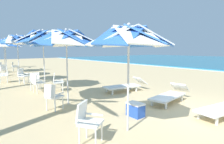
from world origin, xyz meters
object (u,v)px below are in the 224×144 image
Objects in this scene: plastic_chair_9 at (14,66)px; beach_umbrella_2 at (43,38)px; plastic_chair_1 at (53,95)px; sun_lounger_2 at (170,95)px; plastic_chair_7 at (3,69)px; plastic_chair_6 at (23,75)px; sun_lounger_3 at (126,85)px; plastic_chair_5 at (5,74)px; plastic_chair_2 at (57,81)px; plastic_chair_4 at (37,82)px; cooler_box at (135,109)px; beach_umbrella_0 at (129,38)px; beach_umbrella_1 at (66,39)px; plastic_chair_0 at (88,120)px; beach_umbrella_3 at (17,40)px; beach_umbrella_5 at (4,43)px; plastic_chair_8 at (1,66)px; plastic_chair_3 at (35,80)px; beach_umbrella_4 at (5,43)px.

beach_umbrella_2 is at bearing -3.30° from plastic_chair_9.
sun_lounger_2 is at bearing 64.15° from plastic_chair_1.
plastic_chair_1 and plastic_chair_7 have the same top height.
plastic_chair_6 is 6.07m from sun_lounger_3.
beach_umbrella_2 is at bearing 17.22° from plastic_chair_5.
sun_lounger_2 is at bearing 23.52° from plastic_chair_6.
beach_umbrella_2 is 3.32× the size of plastic_chair_2.
plastic_chair_1 is 1.00× the size of plastic_chair_4.
sun_lounger_2 is 2.08m from cooler_box.
plastic_chair_1 is 2.83m from plastic_chair_4.
beach_umbrella_1 is at bearing -177.61° from beach_umbrella_0.
beach_umbrella_0 is 2.93× the size of plastic_chair_1.
plastic_chair_0 and plastic_chair_6 have the same top height.
beach_umbrella_3 is at bearing -176.93° from beach_umbrella_1.
beach_umbrella_1 reaches higher than cooler_box.
beach_umbrella_5 is at bearing -164.67° from sun_lounger_3.
plastic_chair_8 is 14.63m from cooler_box.
beach_umbrella_5 is at bearing -176.37° from plastic_chair_2.
plastic_chair_1 is at bearing -2.80° from beach_umbrella_5.
plastic_chair_5 is at bearing -173.31° from beach_umbrella_0.
beach_umbrella_1 reaches higher than plastic_chair_3.
beach_umbrella_2 is at bearing -170.74° from cooler_box.
sun_lounger_2 is at bearing 18.17° from beach_umbrella_4.
beach_umbrella_3 is 3.27× the size of plastic_chair_6.
sun_lounger_2 is (4.61, 3.34, -0.22)m from plastic_chair_4.
beach_umbrella_5 is at bearing -166.98° from sun_lounger_2.
plastic_chair_2 is 9.82m from plastic_chair_9.
plastic_chair_9 is (-8.87, 0.90, 0.00)m from plastic_chair_3.
beach_umbrella_3 is at bearing -1.97° from beach_umbrella_5.
beach_umbrella_4 is 9.30m from sun_lounger_3.
beach_umbrella_5 is (-8.69, -0.25, 0.01)m from beach_umbrella_2.
plastic_chair_2 is at bearing 164.22° from plastic_chair_0.
plastic_chair_0 is 9.08m from plastic_chair_5.
sun_lounger_2 is (7.92, 3.34, -2.18)m from beach_umbrella_3.
beach_umbrella_3 is 1.28× the size of sun_lounger_2.
plastic_chair_2 is 9.54m from beach_umbrella_5.
plastic_chair_1 is 0.32× the size of beach_umbrella_4.
beach_umbrella_5 is (-5.16, 0.84, 1.99)m from plastic_chair_5.
plastic_chair_7 is at bearing -176.89° from plastic_chair_3.
plastic_chair_5 is 1.00× the size of plastic_chair_7.
plastic_chair_7 is at bearing -176.51° from beach_umbrella_1.
plastic_chair_3 and plastic_chair_8 have the same top height.
plastic_chair_7 is 11.93m from cooler_box.
beach_umbrella_4 is 4.04m from plastic_chair_9.
plastic_chair_9 is at bearing 173.72° from plastic_chair_1.
beach_umbrella_4 is 2.91m from beach_umbrella_5.
plastic_chair_2 is (0.62, 0.34, -1.98)m from beach_umbrella_2.
plastic_chair_5 is 7.27m from sun_lounger_3.
plastic_chair_6 is 4.16m from plastic_chair_7.
beach_umbrella_3 is 8.87m from sun_lounger_2.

